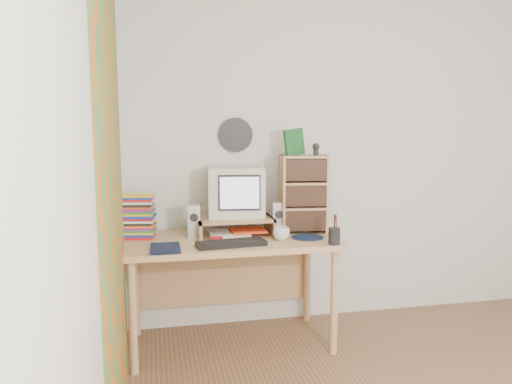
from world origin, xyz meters
name	(u,v)px	position (x,y,z in m)	size (l,w,h in m)	color
back_wall	(354,158)	(0.00, 1.75, 1.25)	(3.50, 3.50, 0.00)	white
left_wall	(91,199)	(-1.75, 0.00, 1.25)	(3.50, 3.50, 0.00)	white
curtain	(113,205)	(-1.71, 0.48, 1.15)	(2.20, 2.20, 0.00)	#BF5A1B
wall_disc	(236,135)	(-0.93, 1.73, 1.43)	(0.25, 0.25, 0.02)	black
desk	(229,255)	(-1.03, 1.44, 0.62)	(1.40, 0.70, 0.75)	#DEA777
monitor_riser	(235,221)	(-0.98, 1.48, 0.84)	(0.52, 0.30, 0.12)	tan
crt_monitor	(236,192)	(-0.96, 1.53, 1.04)	(0.36, 0.36, 0.35)	beige
speaker_left	(193,221)	(-1.27, 1.45, 0.86)	(0.08, 0.08, 0.22)	#B7B8BC
speaker_right	(277,218)	(-0.69, 1.44, 0.86)	(0.08, 0.08, 0.22)	#B7B8BC
keyboard	(231,244)	(-1.06, 1.17, 0.76)	(0.44, 0.15, 0.03)	black
dvd_stack	(139,217)	(-1.62, 1.52, 0.89)	(0.20, 0.14, 0.28)	brown
cd_rack	(304,194)	(-0.49, 1.46, 1.02)	(0.33, 0.17, 0.54)	tan
mug	(281,234)	(-0.71, 1.25, 0.79)	(0.11, 0.11, 0.09)	silver
diary	(150,247)	(-1.55, 1.15, 0.77)	(0.22, 0.16, 0.04)	black
mousepad	(308,237)	(-0.52, 1.28, 0.75)	(0.22, 0.22, 0.00)	#101937
pen_cup	(334,233)	(-0.41, 1.07, 0.83)	(0.08, 0.08, 0.15)	black
papers	(236,233)	(-0.98, 1.45, 0.77)	(0.27, 0.20, 0.04)	silver
red_box	(217,240)	(-1.13, 1.27, 0.77)	(0.08, 0.05, 0.04)	red
game_box	(294,142)	(-0.56, 1.48, 1.38)	(0.14, 0.03, 0.18)	#175323
webcam	(316,149)	(-0.42, 1.42, 1.34)	(0.05, 0.05, 0.09)	black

